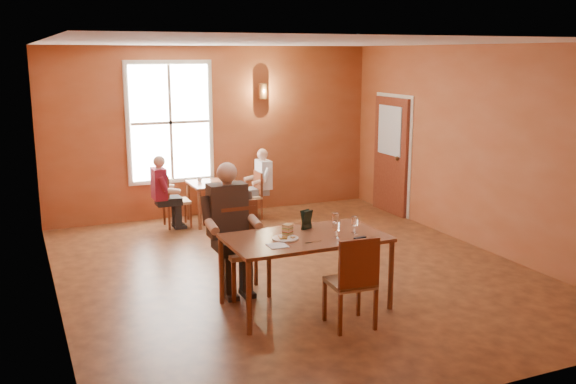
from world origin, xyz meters
name	(u,v)px	position (x,y,z in m)	size (l,w,h in m)	color
ground	(294,271)	(0.00, 0.00, 0.00)	(6.00, 7.00, 0.01)	brown
wall_back	(214,132)	(0.00, 3.50, 1.50)	(6.00, 0.04, 3.00)	brown
wall_front	(471,227)	(0.00, -3.50, 1.50)	(6.00, 0.04, 3.00)	brown
wall_left	(49,179)	(-3.00, 0.00, 1.50)	(0.04, 7.00, 3.00)	brown
wall_right	(479,148)	(3.00, 0.00, 1.50)	(0.04, 7.00, 3.00)	brown
ceiling	(294,43)	(0.00, 0.00, 3.00)	(6.00, 7.00, 0.04)	white
window	(170,123)	(-0.80, 3.45, 1.70)	(1.36, 0.10, 1.96)	white
door	(390,156)	(2.94, 2.30, 1.05)	(0.12, 1.04, 2.10)	maroon
wall_sconce	(263,91)	(0.90, 3.40, 2.20)	(0.16, 0.16, 0.28)	brown
main_table	(305,271)	(-0.38, -1.17, 0.42)	(1.80, 1.01, 0.84)	brown
chair_diner_main	(245,250)	(-0.88, -0.52, 0.56)	(0.49, 0.49, 1.11)	brown
diner_main	(245,234)	(-0.88, -0.55, 0.76)	(0.61, 0.61, 1.53)	black
chair_empty	(350,280)	(-0.17, -1.84, 0.51)	(0.45, 0.45, 1.02)	brown
plate_food	(285,238)	(-0.64, -1.19, 0.86)	(0.30, 0.30, 0.04)	white
sandwich	(288,231)	(-0.56, -1.08, 0.90)	(0.10, 0.09, 0.12)	tan
goblet_a	(335,221)	(0.06, -1.05, 0.95)	(0.09, 0.09, 0.21)	white
goblet_b	(354,224)	(0.20, -1.27, 0.95)	(0.08, 0.08, 0.21)	white
goblet_c	(336,229)	(-0.10, -1.37, 0.95)	(0.08, 0.08, 0.21)	white
menu_stand	(307,219)	(-0.24, -0.89, 0.96)	(0.14, 0.07, 0.23)	black
knife	(313,242)	(-0.40, -1.42, 0.84)	(0.21, 0.02, 0.00)	silver
napkin	(277,246)	(-0.81, -1.38, 0.85)	(0.21, 0.21, 0.01)	white
sunglasses	(360,238)	(0.14, -1.49, 0.85)	(0.15, 0.05, 0.02)	black
second_table	(214,202)	(-0.22, 2.87, 0.35)	(0.80, 0.80, 0.70)	brown
chair_diner_white	(249,196)	(0.43, 2.87, 0.41)	(0.37, 0.37, 0.83)	#492812
diner_white	(251,186)	(0.46, 2.87, 0.59)	(0.47, 0.47, 1.18)	white
chair_diner_maroon	(177,200)	(-0.87, 2.87, 0.45)	(0.40, 0.40, 0.91)	#632D14
diner_maroon	(175,192)	(-0.90, 2.87, 0.60)	(0.48, 0.48, 1.20)	maroon
cup_a	(224,180)	(-0.06, 2.81, 0.75)	(0.11, 0.11, 0.09)	silver
cup_b	(199,180)	(-0.43, 3.02, 0.74)	(0.09, 0.09, 0.08)	silver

